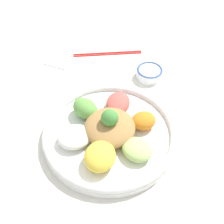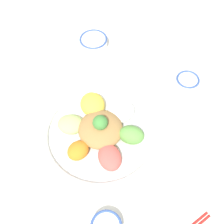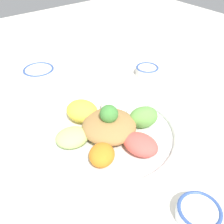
{
  "view_description": "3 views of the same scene",
  "coord_description": "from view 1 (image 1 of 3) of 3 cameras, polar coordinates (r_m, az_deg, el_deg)",
  "views": [
    {
      "loc": [
        -0.23,
        0.51,
        0.7
      ],
      "look_at": [
        0.03,
        0.01,
        0.08
      ],
      "focal_mm": 50.0,
      "sensor_mm": 36.0,
      "label": 1
    },
    {
      "loc": [
        0.02,
        -0.45,
        0.88
      ],
      "look_at": [
        0.06,
        0.06,
        0.1
      ],
      "focal_mm": 50.0,
      "sensor_mm": 36.0,
      "label": 2
    },
    {
      "loc": [
        -0.28,
        -0.37,
        0.48
      ],
      "look_at": [
        0.03,
        0.04,
        0.09
      ],
      "focal_mm": 42.0,
      "sensor_mm": 36.0,
      "label": 3
    }
  ],
  "objects": [
    {
      "name": "chopsticks_pair_near",
      "position": [
        1.15,
        -0.83,
        10.71
      ],
      "size": [
        0.22,
        0.15,
        0.01
      ],
      "rotation": [
        0.0,
        0.0,
        0.56
      ],
      "color": "red",
      "rests_on": "ground_plane"
    },
    {
      "name": "serving_spoon_main",
      "position": [
        1.13,
        -12.29,
        8.81
      ],
      "size": [
        0.13,
        0.05,
        0.01
      ],
      "rotation": [
        0.0,
        0.0,
        3.23
      ],
      "color": "white",
      "rests_on": "ground_plane"
    },
    {
      "name": "sauce_bowl_dark",
      "position": [
        1.05,
        6.86,
        7.16
      ],
      "size": [
        0.09,
        0.09,
        0.03
      ],
      "color": "white",
      "rests_on": "ground_plane"
    },
    {
      "name": "salad_platter",
      "position": [
        0.86,
        -0.53,
        -3.71
      ],
      "size": [
        0.37,
        0.37,
        0.11
      ],
      "color": "white",
      "rests_on": "ground_plane"
    },
    {
      "name": "ground_plane",
      "position": [
        0.89,
        1.96,
        -3.45
      ],
      "size": [
        2.4,
        2.4,
        0.0
      ],
      "primitive_type": "plane",
      "color": "silver"
    }
  ]
}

